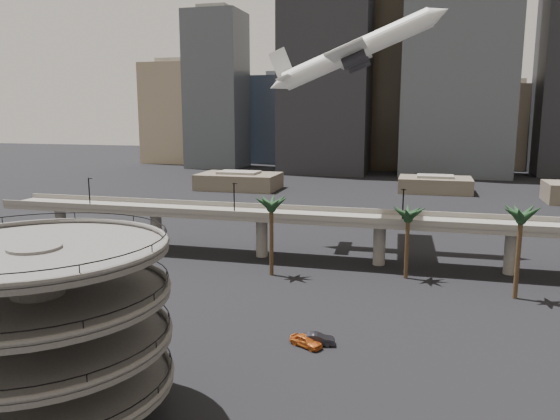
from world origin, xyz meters
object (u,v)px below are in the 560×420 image
(overpass, at_px, (319,222))
(airborne_jet, at_px, (355,52))
(car_b, at_px, (317,339))
(car_a, at_px, (306,341))
(parking_ramp, at_px, (40,319))

(overpass, bearing_deg, airborne_jet, 73.89)
(airborne_jet, relative_size, car_b, 8.27)
(overpass, distance_m, car_b, 37.77)
(overpass, distance_m, airborne_jet, 34.48)
(overpass, distance_m, car_a, 38.38)
(parking_ramp, relative_size, car_a, 5.38)
(car_a, bearing_deg, overpass, 36.16)
(parking_ramp, distance_m, overpass, 60.46)
(parking_ramp, xyz_separation_m, overpass, (13.00, 59.00, -2.50))
(overpass, height_order, car_a, overpass)
(parking_ramp, xyz_separation_m, airborne_jet, (16.99, 72.81, 28.84))
(airborne_jet, relative_size, car_a, 8.66)
(overpass, xyz_separation_m, airborne_jet, (3.99, 13.81, 31.34))
(overpass, height_order, airborne_jet, airborne_jet)
(car_b, bearing_deg, airborne_jet, -8.49)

